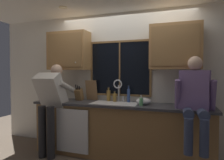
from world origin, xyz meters
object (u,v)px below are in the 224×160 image
at_px(bottle_green_glass, 129,95).
at_px(cutting_board, 91,90).
at_px(knife_block, 79,95).
at_px(person_standing, 51,100).
at_px(person_sitting_on_counter, 195,97).
at_px(mixing_bowl, 143,101).
at_px(soap_dispenser, 141,102).
at_px(bottle_tall_clear, 115,97).
at_px(bottle_amber_small, 109,95).

bearing_deg(bottle_green_glass, cutting_board, 176.62).
relative_size(knife_block, bottle_green_glass, 1.06).
xyz_separation_m(person_standing, bottle_green_glass, (1.27, 0.50, 0.07)).
height_order(person_sitting_on_counter, mixing_bowl, person_sitting_on_counter).
xyz_separation_m(cutting_board, bottle_green_glass, (0.74, -0.04, -0.06)).
height_order(soap_dispenser, bottle_tall_clear, bottle_tall_clear).
height_order(person_sitting_on_counter, bottle_green_glass, person_sitting_on_counter).
xyz_separation_m(bottle_tall_clear, bottle_amber_small, (-0.13, 0.03, 0.03)).
bearing_deg(bottle_amber_small, bottle_tall_clear, -14.54).
bearing_deg(knife_block, soap_dispenser, -9.59).
bearing_deg(person_sitting_on_counter, person_standing, -178.40).
height_order(mixing_bowl, soap_dispenser, soap_dispenser).
distance_m(knife_block, bottle_green_glass, 0.95).
bearing_deg(soap_dispenser, person_sitting_on_counter, -11.63).
bearing_deg(bottle_green_glass, soap_dispenser, -44.87).
bearing_deg(person_sitting_on_counter, bottle_green_glass, 157.59).
bearing_deg(soap_dispenser, knife_block, 170.41).
bearing_deg(person_standing, bottle_green_glass, 21.60).
height_order(bottle_green_glass, bottle_amber_small, bottle_green_glass).
height_order(person_sitting_on_counter, bottle_tall_clear, person_sitting_on_counter).
relative_size(knife_block, bottle_amber_small, 1.25).
bearing_deg(knife_block, person_sitting_on_counter, -10.39).
bearing_deg(cutting_board, mixing_bowl, -10.81).
bearing_deg(person_sitting_on_counter, mixing_bowl, 159.71).
relative_size(person_standing, soap_dispenser, 9.30).
bearing_deg(mixing_bowl, bottle_tall_clear, 164.76).
height_order(mixing_bowl, bottle_green_glass, bottle_green_glass).
bearing_deg(bottle_amber_small, person_standing, -148.85).
height_order(person_standing, bottle_green_glass, person_standing).
bearing_deg(bottle_green_glass, knife_block, -175.82).
relative_size(mixing_bowl, bottle_tall_clear, 1.24).
height_order(person_sitting_on_counter, soap_dispenser, person_sitting_on_counter).
xyz_separation_m(person_standing, bottle_amber_small, (0.88, 0.53, 0.05)).
xyz_separation_m(person_sitting_on_counter, knife_block, (-2.00, 0.37, -0.08)).
bearing_deg(soap_dispenser, cutting_board, 162.57).
height_order(person_standing, mixing_bowl, person_standing).
bearing_deg(cutting_board, bottle_tall_clear, -5.60).
bearing_deg(person_standing, soap_dispenser, 8.32).
distance_m(cutting_board, bottle_amber_small, 0.36).
relative_size(knife_block, bottle_tall_clear, 1.65).
bearing_deg(soap_dispenser, bottle_tall_clear, 153.02).
distance_m(person_standing, soap_dispenser, 1.56).
bearing_deg(bottle_tall_clear, cutting_board, 174.40).
distance_m(person_sitting_on_counter, bottle_tall_clear, 1.39).
distance_m(knife_block, bottle_tall_clear, 0.69).
relative_size(cutting_board, bottle_green_glass, 1.28).
bearing_deg(cutting_board, person_standing, -133.96).
bearing_deg(person_standing, knife_block, 53.38).
xyz_separation_m(person_sitting_on_counter, cutting_board, (-1.80, 0.48, 0.01)).
bearing_deg(bottle_amber_small, cutting_board, 177.78).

